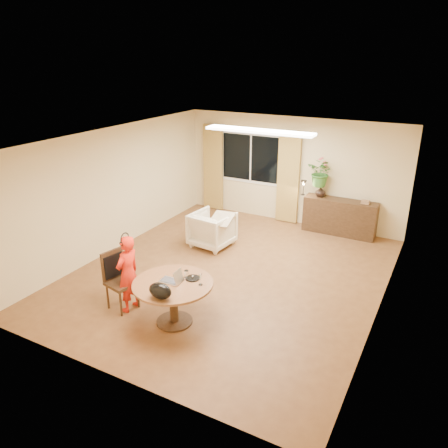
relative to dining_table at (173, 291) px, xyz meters
name	(u,v)px	position (x,y,z in m)	size (l,w,h in m)	color
floor	(230,274)	(0.03, 1.84, -0.56)	(6.50, 6.50, 0.00)	brown
ceiling	(231,139)	(0.03, 1.84, 2.04)	(6.50, 6.50, 0.00)	white
wall_back	(292,171)	(0.03, 5.09, 0.74)	(5.50, 5.50, 0.00)	beige
wall_left	(114,190)	(-2.72, 1.84, 0.74)	(6.50, 6.50, 0.00)	beige
wall_right	(388,239)	(2.78, 1.84, 0.74)	(6.50, 6.50, 0.00)	beige
window	(251,158)	(-1.07, 5.07, 0.94)	(1.70, 0.03, 1.30)	white
curtain_left	(213,168)	(-2.12, 4.99, 0.59)	(0.55, 0.08, 2.25)	olive
curtain_right	(288,178)	(-0.02, 4.99, 0.59)	(0.55, 0.08, 2.25)	olive
ceiling_panel	(259,131)	(0.03, 3.04, 2.01)	(2.20, 0.35, 0.05)	white
dining_table	(173,291)	(0.00, 0.00, 0.00)	(1.24, 1.24, 0.71)	brown
dining_chair	(122,281)	(-0.99, -0.05, -0.06)	(0.48, 0.44, 0.99)	black
child	(128,274)	(-0.86, -0.02, 0.10)	(0.31, 0.48, 1.31)	red
laptop	(170,275)	(-0.06, 0.02, 0.26)	(0.33, 0.22, 0.22)	#B7B7BC
tumbler	(186,274)	(0.09, 0.25, 0.21)	(0.08, 0.08, 0.11)	white
wine_glass	(200,280)	(0.41, 0.15, 0.24)	(0.06, 0.06, 0.18)	white
pot_lid	(193,278)	(0.20, 0.25, 0.17)	(0.23, 0.23, 0.04)	white
handbag	(160,291)	(0.11, -0.46, 0.27)	(0.36, 0.21, 0.24)	black
armchair	(212,229)	(-0.93, 2.84, -0.17)	(0.82, 0.85, 0.77)	#C2B699
throw	(222,215)	(-0.65, 2.76, 0.23)	(0.45, 0.55, 0.03)	beige
sideboard	(340,217)	(1.34, 4.85, -0.14)	(1.67, 0.41, 0.83)	black
vase	(320,192)	(0.84, 4.85, 0.40)	(0.24, 0.24, 0.25)	black
bouquet	(321,173)	(0.83, 4.85, 0.85)	(0.59, 0.51, 0.66)	#336425
book_stack	(365,202)	(1.88, 4.85, 0.31)	(0.19, 0.14, 0.08)	brown
desk_lamp	(304,187)	(0.44, 4.80, 0.46)	(0.15, 0.15, 0.37)	black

